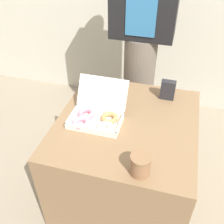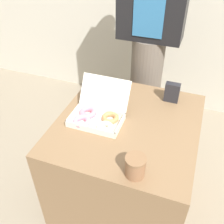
# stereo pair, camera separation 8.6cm
# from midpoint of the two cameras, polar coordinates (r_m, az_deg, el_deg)

# --- Properties ---
(ground_plane) EXTENTS (14.00, 14.00, 0.00)m
(ground_plane) POSITION_cam_midpoint_polar(r_m,az_deg,el_deg) (2.08, 3.96, -17.27)
(ground_plane) COLOR gray
(table) EXTENTS (0.82, 0.87, 0.71)m
(table) POSITION_cam_midpoint_polar(r_m,az_deg,el_deg) (1.80, 4.45, -10.84)
(table) COLOR brown
(table) RESTS_ON ground_plane
(donut_box) EXTENTS (0.30, 0.31, 0.21)m
(donut_box) POSITION_cam_midpoint_polar(r_m,az_deg,el_deg) (1.54, -1.79, -0.81)
(donut_box) COLOR white
(donut_box) RESTS_ON table
(coffee_cup) EXTENTS (0.10, 0.10, 0.11)m
(coffee_cup) POSITION_cam_midpoint_polar(r_m,az_deg,el_deg) (1.24, 7.10, -11.69)
(coffee_cup) COLOR #8C6042
(coffee_cup) RESTS_ON table
(napkin_holder) EXTENTS (0.09, 0.04, 0.13)m
(napkin_holder) POSITION_cam_midpoint_polar(r_m,az_deg,el_deg) (1.73, 14.32, 4.13)
(napkin_holder) COLOR #232328
(napkin_holder) RESTS_ON table
(person_customer) EXTENTS (0.46, 0.25, 1.76)m
(person_customer) POSITION_cam_midpoint_polar(r_m,az_deg,el_deg) (2.02, 9.37, 14.86)
(person_customer) COLOR #665B51
(person_customer) RESTS_ON ground_plane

